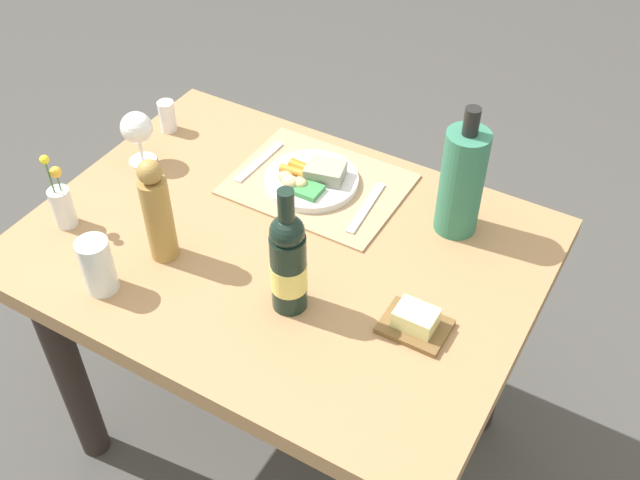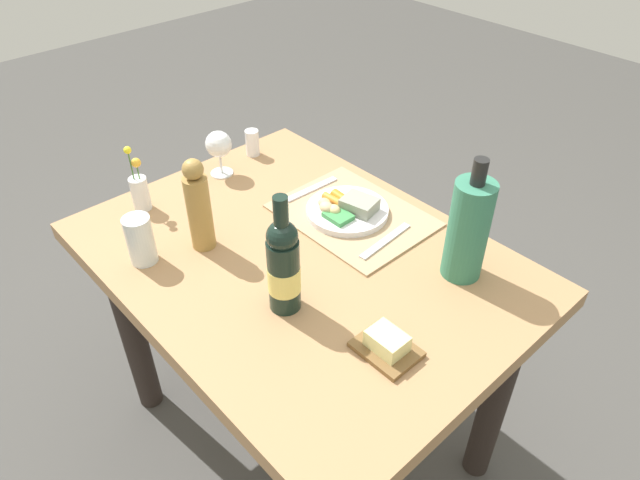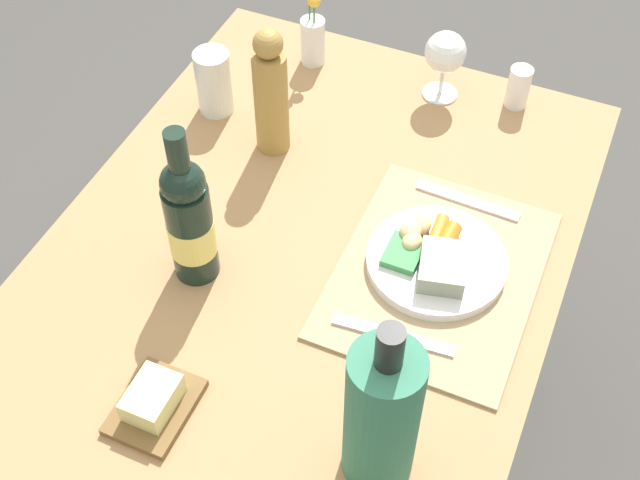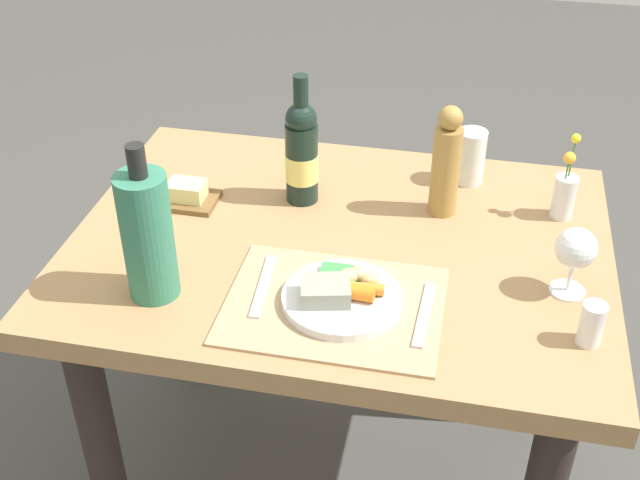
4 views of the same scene
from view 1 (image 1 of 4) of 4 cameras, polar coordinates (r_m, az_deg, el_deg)
The scene contains 14 objects.
ground_plane at distance 2.22m, azimuth -2.29°, elevation -14.38°, with size 8.00×8.00×0.00m, color #444340.
dining_table at distance 1.73m, azimuth -2.86°, elevation -3.30°, with size 1.10×0.82×0.75m.
placemat at distance 1.79m, azimuth -0.16°, elevation 4.25°, with size 0.40×0.31×0.01m, color tan.
dinner_plate at distance 1.77m, azimuth -0.68°, elevation 4.68°, with size 0.22×0.22×0.05m.
fork at distance 1.72m, azimuth 3.52°, elevation 2.48°, with size 0.02×0.19×0.01m, color silver.
knife at distance 1.85m, azimuth -4.64°, elevation 5.95°, with size 0.02×0.18×0.01m, color silver.
water_tumbler at distance 1.57m, azimuth -16.48°, elevation -2.09°, with size 0.07×0.07×0.13m.
butter_dish at distance 1.47m, azimuth 7.25°, elevation -6.17°, with size 0.13×0.10×0.05m.
wine_bottle at distance 1.43m, azimuth -2.42°, elevation -1.71°, with size 0.07×0.07×0.29m.
pepper_mill at distance 1.57m, azimuth -12.23°, elevation 2.07°, with size 0.06×0.06×0.25m.
wine_glass at distance 1.86m, azimuth -13.74°, elevation 8.18°, with size 0.08×0.08×0.14m.
cooler_bottle at distance 1.62m, azimuth 10.71°, elevation 4.41°, with size 0.09×0.09×0.31m.
flower_vase at distance 1.74m, azimuth -19.01°, elevation 2.62°, with size 0.05×0.05×0.19m.
salt_shaker at distance 1.99m, azimuth -11.52°, elevation 9.20°, with size 0.04×0.04×0.08m, color white.
Camera 1 is at (-0.67, 0.99, 1.87)m, focal length 42.17 mm.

